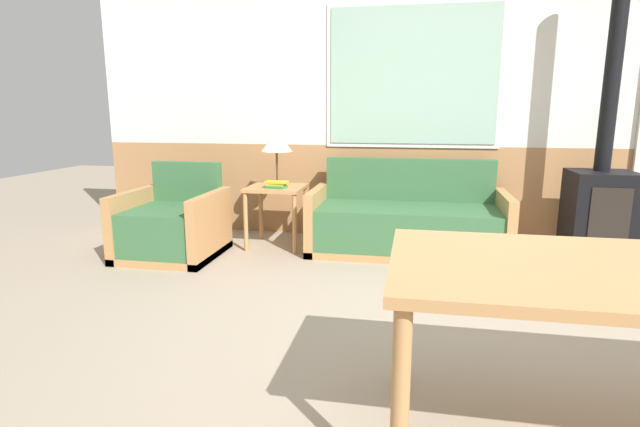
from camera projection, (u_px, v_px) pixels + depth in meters
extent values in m
plane|color=gray|center=(476.00, 371.00, 2.47)|extent=(16.00, 16.00, 0.00)
cube|color=#AD7A4C|center=(449.00, 193.00, 4.90)|extent=(7.20, 0.06, 0.92)
cube|color=silver|center=(456.00, 50.00, 4.63)|extent=(7.20, 0.06, 1.78)
cube|color=white|center=(413.00, 76.00, 4.71)|extent=(1.65, 0.01, 1.35)
cube|color=#99BCA8|center=(413.00, 76.00, 4.70)|extent=(1.57, 0.02, 1.27)
cube|color=#B27F4C|center=(406.00, 249.00, 4.52)|extent=(1.73, 0.79, 0.06)
cube|color=#38663D|center=(407.00, 227.00, 4.46)|extent=(1.57, 0.71, 0.36)
cube|color=#38663D|center=(409.00, 180.00, 4.73)|extent=(1.57, 0.10, 0.40)
cube|color=#B27F4C|center=(317.00, 218.00, 4.62)|extent=(0.08, 0.79, 0.56)
cube|color=#B27F4C|center=(504.00, 226.00, 4.32)|extent=(0.08, 0.79, 0.56)
cube|color=#B27F4C|center=(173.00, 252.00, 4.41)|extent=(0.81, 0.80, 0.06)
cube|color=#38663D|center=(171.00, 229.00, 4.35)|extent=(0.65, 0.72, 0.37)
cube|color=#38663D|center=(187.00, 181.00, 4.63)|extent=(0.65, 0.10, 0.37)
cube|color=#B27F4C|center=(134.00, 223.00, 4.43)|extent=(0.08, 0.80, 0.57)
cube|color=#B27F4C|center=(211.00, 226.00, 4.29)|extent=(0.08, 0.80, 0.57)
cube|color=#B27F4C|center=(276.00, 188.00, 4.63)|extent=(0.51, 0.51, 0.03)
cylinder|color=#B27F4C|center=(246.00, 222.00, 4.51)|extent=(0.04, 0.04, 0.54)
cylinder|color=#B27F4C|center=(295.00, 224.00, 4.42)|extent=(0.04, 0.04, 0.54)
cylinder|color=#B27F4C|center=(261.00, 212.00, 4.94)|extent=(0.04, 0.04, 0.54)
cylinder|color=#B27F4C|center=(306.00, 214.00, 4.86)|extent=(0.04, 0.04, 0.54)
cylinder|color=#4C3823|center=(277.00, 184.00, 4.71)|extent=(0.15, 0.15, 0.02)
cylinder|color=#4C3823|center=(277.00, 167.00, 4.68)|extent=(0.02, 0.02, 0.30)
cone|color=silver|center=(276.00, 141.00, 4.63)|extent=(0.29, 0.29, 0.20)
cube|color=#2D7F3D|center=(276.00, 187.00, 4.52)|extent=(0.19, 0.16, 0.02)
cube|color=gold|center=(276.00, 184.00, 4.53)|extent=(0.17, 0.11, 0.02)
cube|color=gold|center=(277.00, 182.00, 4.53)|extent=(0.20, 0.13, 0.02)
cylinder|color=#B27F4C|center=(400.00, 405.00, 1.59)|extent=(0.06, 0.06, 0.69)
cylinder|color=#B27F4C|center=(406.00, 312.00, 2.32)|extent=(0.06, 0.06, 0.69)
cylinder|color=black|center=(575.00, 261.00, 4.10)|extent=(0.04, 0.04, 0.10)
cylinder|color=black|center=(629.00, 263.00, 4.03)|extent=(0.04, 0.04, 0.10)
cylinder|color=black|center=(562.00, 248.00, 4.47)|extent=(0.04, 0.04, 0.10)
cylinder|color=black|center=(611.00, 251.00, 4.40)|extent=(0.04, 0.04, 0.10)
cube|color=black|center=(599.00, 211.00, 4.17)|extent=(0.50, 0.48, 0.67)
cube|color=black|center=(610.00, 217.00, 3.94)|extent=(0.30, 0.01, 0.47)
cylinder|color=black|center=(614.00, 58.00, 3.97)|extent=(0.13, 0.13, 1.80)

